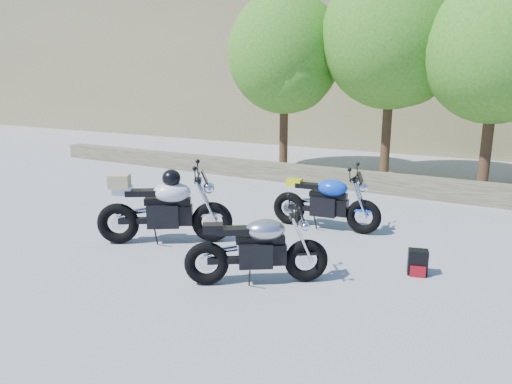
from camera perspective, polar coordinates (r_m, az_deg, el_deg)
ground at (r=8.26m, az=-4.83°, el=-6.25°), size 90.00×90.00×0.00m
stone_wall at (r=12.89m, az=9.70°, el=1.76°), size 22.00×0.55×0.50m
tree_decid_left at (r=15.17m, az=3.86°, el=16.41°), size 3.67×3.67×5.62m
tree_decid_mid at (r=14.37m, az=17.01°, el=17.72°), size 4.08×4.08×6.24m
tree_decid_right at (r=13.27m, az=28.32°, el=14.87°), size 3.54×3.54×5.41m
silver_bike at (r=6.42m, az=0.23°, el=-7.19°), size 1.74×1.32×1.02m
white_bike at (r=8.19m, az=-11.42°, el=-1.88°), size 2.07×1.51×1.32m
blue_bike at (r=8.94m, az=8.76°, el=-1.32°), size 2.17×0.69×1.09m
backpack at (r=7.21m, az=19.56°, el=-8.32°), size 0.32×0.30×0.38m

